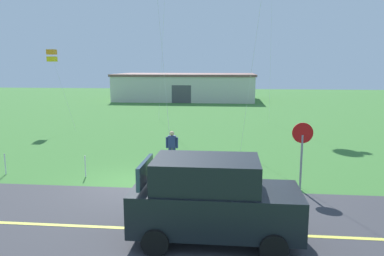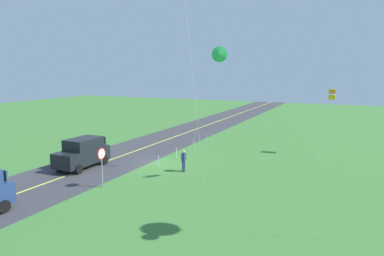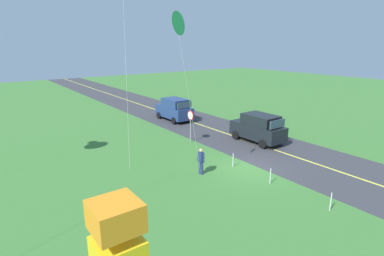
% 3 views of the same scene
% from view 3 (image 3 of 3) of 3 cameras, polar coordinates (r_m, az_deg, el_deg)
% --- Properties ---
extents(ground_plane, '(120.00, 120.00, 0.10)m').
position_cam_3_polar(ground_plane, '(19.64, 10.58, -7.46)').
color(ground_plane, '#3D7533').
extents(asphalt_road, '(120.00, 7.00, 0.00)m').
position_cam_3_polar(asphalt_road, '(22.54, 17.61, -4.75)').
color(asphalt_road, '#38383D').
rests_on(asphalt_road, ground).
extents(road_centre_stripe, '(120.00, 0.16, 0.00)m').
position_cam_3_polar(road_centre_stripe, '(22.54, 17.61, -4.74)').
color(road_centre_stripe, '#E5E04C').
rests_on(road_centre_stripe, asphalt_road).
extents(car_suv_foreground, '(4.40, 2.12, 2.24)m').
position_cam_3_polar(car_suv_foreground, '(24.48, 12.36, 0.05)').
color(car_suv_foreground, black).
rests_on(car_suv_foreground, ground).
extents(car_parked_east_near, '(4.40, 2.12, 2.24)m').
position_cam_3_polar(car_parked_east_near, '(30.87, -3.33, 3.57)').
color(car_parked_east_near, navy).
rests_on(car_parked_east_near, ground).
extents(stop_sign, '(0.76, 0.08, 2.56)m').
position_cam_3_polar(stop_sign, '(23.65, -0.28, 1.50)').
color(stop_sign, gray).
rests_on(stop_sign, ground).
extents(person_adult_near, '(0.58, 0.22, 1.60)m').
position_cam_3_polar(person_adult_near, '(18.09, 1.70, -6.11)').
color(person_adult_near, navy).
rests_on(person_adult_near, ground).
extents(kite_red_low, '(1.46, 2.87, 8.98)m').
position_cam_3_polar(kite_red_low, '(14.64, -2.80, 18.91)').
color(kite_red_low, silver).
rests_on(kite_red_low, ground).
extents(kite_blue_mid, '(2.07, 0.96, 5.75)m').
position_cam_3_polar(kite_blue_mid, '(3.98, -13.94, -18.95)').
color(kite_blue_mid, silver).
rests_on(kite_blue_mid, ground).
extents(fence_post_1, '(0.05, 0.05, 0.90)m').
position_cam_3_polar(fence_post_1, '(15.88, 24.63, -12.48)').
color(fence_post_1, silver).
rests_on(fence_post_1, ground).
extents(fence_post_2, '(0.05, 0.05, 0.90)m').
position_cam_3_polar(fence_post_2, '(17.60, 14.51, -8.72)').
color(fence_post_2, silver).
rests_on(fence_post_2, ground).
extents(fence_post_3, '(0.05, 0.05, 0.90)m').
position_cam_3_polar(fence_post_3, '(19.44, 7.72, -5.99)').
color(fence_post_3, silver).
rests_on(fence_post_3, ground).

